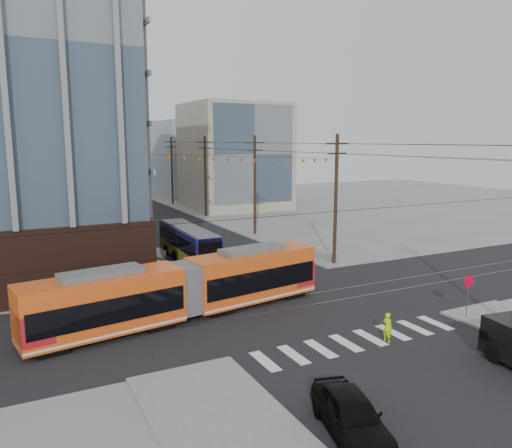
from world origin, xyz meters
The scene contains 14 objects.
ground centered at (0.00, 0.00, 0.00)m, with size 160.00×160.00×0.00m, color slate.
bg_bldg_ne_near centered at (16.00, 48.00, 8.00)m, with size 14.00×14.00×16.00m, color gray.
bg_bldg_nw_far centered at (-14.00, 72.00, 10.00)m, with size 16.00×18.00×20.00m, color gray.
bg_bldg_ne_far centered at (18.00, 68.00, 7.00)m, with size 16.00×16.00×14.00m, color #8C99A5.
utility_pole_far centered at (8.50, 56.00, 5.50)m, with size 0.30×0.30×11.00m, color black.
streetcar centered at (-7.05, 4.40, 1.78)m, with size 18.49×2.60×3.56m, color #DC5016, non-canonical shape.
city_bus centered at (-1.99, 18.19, 1.52)m, with size 2.32×10.72×3.04m, color #1A1651, non-canonical shape.
black_sedan centered at (-5.66, -9.71, 0.79)m, with size 1.86×4.63×1.58m, color black.
parked_car_silver centered at (-5.85, 13.86, 0.70)m, with size 1.48×4.24×1.40m, color gray.
parked_car_white centered at (-5.09, 18.37, 0.70)m, with size 1.97×4.85×1.41m, color silver.
parked_car_grey centered at (-4.92, 23.97, 0.64)m, with size 2.13×4.62×1.28m, color #515152.
pedestrian centered at (1.27, -3.79, 0.79)m, with size 0.58×0.38×1.58m, color #BCFF07.
stop_sign centered at (7.70, -3.36, 1.27)m, with size 0.77×0.77×2.53m, color #C00124, non-canonical shape.
jersey_barrier centered at (8.30, 13.00, 0.37)m, with size 0.83×3.71×0.74m, color gray.
Camera 1 is at (-16.16, -22.86, 10.49)m, focal length 35.00 mm.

